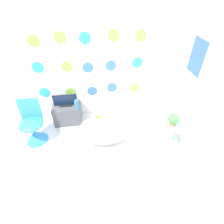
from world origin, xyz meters
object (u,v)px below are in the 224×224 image
tv (65,101)px  vase (77,105)px  bathtub (104,129)px  chair (34,129)px  potted_plant_left (173,119)px

tv → vase: (0.22, -0.13, -0.02)m
bathtub → vase: size_ratio=4.79×
bathtub → chair: size_ratio=1.14×
chair → bathtub: bearing=-6.0°
bathtub → potted_plant_left: size_ratio=3.96×
tv → vase: 0.26m
vase → potted_plant_left: 1.79m
chair → tv: chair is taller
vase → potted_plant_left: potted_plant_left is taller
bathtub → chair: bearing=174.0°
bathtub → tv: size_ratio=2.05×
chair → potted_plant_left: size_ratio=3.48×
tv → potted_plant_left: potted_plant_left is taller
vase → potted_plant_left: size_ratio=0.83×
chair → vase: 0.90m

